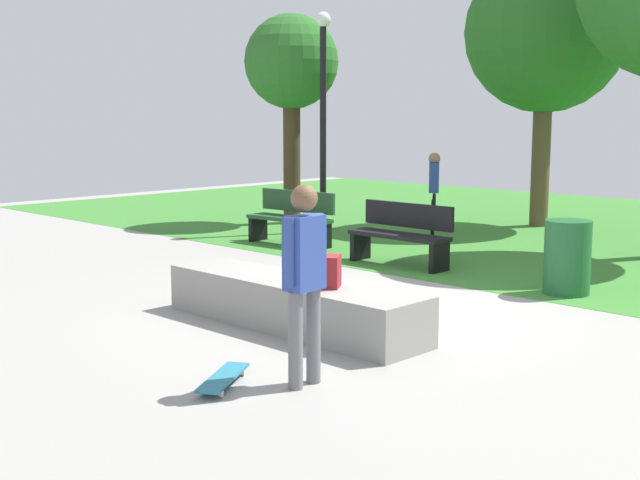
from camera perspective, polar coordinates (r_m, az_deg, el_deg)
ground_plane at (r=9.64m, az=3.50°, el=-4.78°), size 28.00×28.00×0.00m
concrete_ledge at (r=8.86m, az=-1.87°, el=-4.29°), size 3.19×0.78×0.51m
backpack_on_ledge at (r=8.39m, az=0.65°, el=-2.13°), size 0.32×0.34×0.32m
skater_performing_trick at (r=6.83m, az=-1.06°, el=-2.04°), size 0.22×0.43×1.67m
skateboard_by_ledge at (r=7.10m, az=-6.55°, el=-9.23°), size 0.59×0.79×0.08m
park_bench_by_oak at (r=14.31m, az=-1.91°, el=1.60°), size 1.63×0.58×0.91m
park_bench_far_right at (r=12.42m, az=5.53°, el=0.48°), size 1.60×0.48×0.91m
tree_tall_oak at (r=17.05m, az=-1.95°, el=11.68°), size 1.87×1.87×4.16m
tree_young_birch at (r=17.18m, az=15.01°, el=13.37°), size 3.10×3.10×5.32m
lamp_post at (r=15.71m, az=0.21°, el=9.48°), size 0.28×0.28×4.03m
trash_bin at (r=10.85m, az=16.36°, el=-1.13°), size 0.57×0.57×0.92m
cyclist_on_bicycle at (r=15.88m, az=7.68°, el=2.78°), size 1.11×1.52×1.52m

